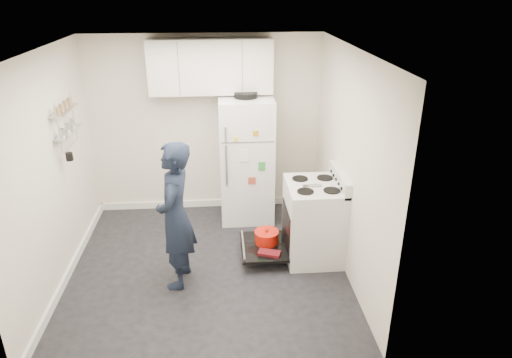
{
  "coord_description": "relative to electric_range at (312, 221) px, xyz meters",
  "views": [
    {
      "loc": [
        0.2,
        -4.58,
        3.13
      ],
      "look_at": [
        0.58,
        0.15,
        1.05
      ],
      "focal_mm": 32.0,
      "sensor_mm": 36.0,
      "label": 1
    }
  ],
  "objects": [
    {
      "name": "wall_shelf_rack",
      "position": [
        -2.78,
        0.34,
        1.21
      ],
      "size": [
        0.14,
        0.6,
        0.61
      ],
      "color": "#B2B2B7",
      "rests_on": "room"
    },
    {
      "name": "upper_cabinets",
      "position": [
        -1.16,
        1.28,
        1.63
      ],
      "size": [
        1.6,
        0.33,
        0.7
      ],
      "primitive_type": "cube",
      "color": "silver",
      "rests_on": "room"
    },
    {
      "name": "electric_range",
      "position": [
        0.0,
        0.0,
        0.0
      ],
      "size": [
        0.66,
        0.76,
        1.1
      ],
      "color": "silver",
      "rests_on": "ground"
    },
    {
      "name": "refrigerator",
      "position": [
        -0.72,
        1.1,
        0.4
      ],
      "size": [
        0.72,
        0.74,
        1.79
      ],
      "color": "white",
      "rests_on": "ground"
    },
    {
      "name": "room",
      "position": [
        -1.29,
        -0.12,
        0.74
      ],
      "size": [
        3.21,
        3.21,
        2.51
      ],
      "color": "black",
      "rests_on": "ground"
    },
    {
      "name": "open_oven_door",
      "position": [
        -0.57,
        0.03,
        -0.28
      ],
      "size": [
        0.55,
        0.7,
        0.23
      ],
      "color": "black",
      "rests_on": "ground"
    },
    {
      "name": "person",
      "position": [
        -1.57,
        -0.41,
        0.36
      ],
      "size": [
        0.47,
        0.65,
        1.65
      ],
      "primitive_type": "imported",
      "rotation": [
        0.0,
        0.0,
        -1.7
      ],
      "color": "black",
      "rests_on": "ground"
    }
  ]
}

